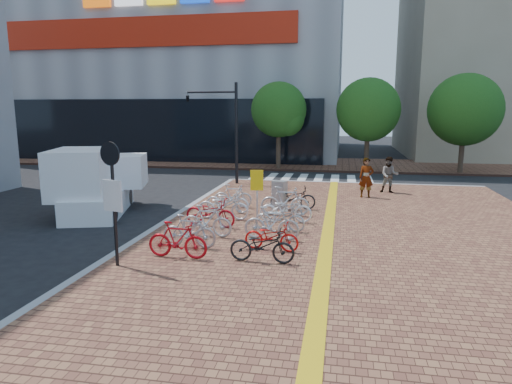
% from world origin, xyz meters
% --- Properties ---
extents(ground, '(120.00, 120.00, 0.00)m').
position_xyz_m(ground, '(0.00, 0.00, 0.00)').
color(ground, black).
rests_on(ground, ground).
extents(sidewalk, '(14.00, 34.00, 0.15)m').
position_xyz_m(sidewalk, '(3.00, -5.00, 0.07)').
color(sidewalk, brown).
rests_on(sidewalk, ground).
extents(tactile_strip, '(0.40, 34.00, 0.01)m').
position_xyz_m(tactile_strip, '(2.00, -5.00, 0.16)').
color(tactile_strip, gold).
rests_on(tactile_strip, sidewalk).
extents(kerb_west, '(0.25, 34.00, 0.15)m').
position_xyz_m(kerb_west, '(-4.00, -5.00, 0.08)').
color(kerb_west, gray).
rests_on(kerb_west, ground).
extents(kerb_north, '(14.00, 0.25, 0.15)m').
position_xyz_m(kerb_north, '(3.00, 12.00, 0.08)').
color(kerb_north, gray).
rests_on(kerb_north, ground).
extents(far_sidewalk, '(70.00, 8.00, 0.15)m').
position_xyz_m(far_sidewalk, '(0.00, 21.00, 0.07)').
color(far_sidewalk, brown).
rests_on(far_sidewalk, ground).
extents(department_store, '(36.00, 24.27, 28.00)m').
position_xyz_m(department_store, '(-15.99, 31.95, 13.98)').
color(department_store, gray).
rests_on(department_store, ground).
extents(crosswalk, '(7.50, 4.00, 0.01)m').
position_xyz_m(crosswalk, '(0.50, 14.00, 0.01)').
color(crosswalk, silver).
rests_on(crosswalk, ground).
extents(street_trees, '(16.20, 4.60, 6.35)m').
position_xyz_m(street_trees, '(5.04, 17.45, 4.10)').
color(street_trees, '#38281E').
rests_on(street_trees, far_sidewalk).
extents(bike_0, '(1.75, 0.55, 1.04)m').
position_xyz_m(bike_0, '(-2.04, -2.43, 0.67)').
color(bike_0, '#B30C15').
rests_on(bike_0, sidewalk).
extents(bike_1, '(1.70, 0.55, 1.01)m').
position_xyz_m(bike_1, '(-2.04, -1.43, 0.65)').
color(bike_1, '#A7A7AC').
rests_on(bike_1, sidewalk).
extents(bike_2, '(1.77, 0.68, 1.04)m').
position_xyz_m(bike_2, '(-1.88, -0.15, 0.67)').
color(bike_2, '#B8B8BD').
rests_on(bike_2, sidewalk).
extents(bike_3, '(2.01, 1.03, 1.01)m').
position_xyz_m(bike_3, '(-2.14, 1.13, 0.65)').
color(bike_3, '#AA0C18').
rests_on(bike_3, sidewalk).
extents(bike_4, '(2.00, 0.75, 1.04)m').
position_xyz_m(bike_4, '(-1.95, 2.22, 0.67)').
color(bike_4, silver).
rests_on(bike_4, sidewalk).
extents(bike_5, '(1.91, 0.91, 0.96)m').
position_xyz_m(bike_5, '(-2.07, 3.37, 0.63)').
color(bike_5, white).
rests_on(bike_5, sidewalk).
extents(bike_6, '(1.65, 0.53, 0.98)m').
position_xyz_m(bike_6, '(-2.10, 4.38, 0.64)').
color(bike_6, silver).
rests_on(bike_6, sidewalk).
extents(bike_7, '(1.80, 0.67, 0.94)m').
position_xyz_m(bike_7, '(0.33, -2.34, 0.62)').
color(bike_7, black).
rests_on(bike_7, sidewalk).
extents(bike_8, '(1.70, 0.77, 0.86)m').
position_xyz_m(bike_8, '(0.42, -1.25, 0.58)').
color(bike_8, red).
rests_on(bike_8, sidewalk).
extents(bike_9, '(1.79, 0.56, 1.07)m').
position_xyz_m(bike_9, '(0.26, -0.15, 0.68)').
color(bike_9, '#AFAFB4').
rests_on(bike_9, sidewalk).
extents(bike_10, '(1.77, 0.71, 0.91)m').
position_xyz_m(bike_10, '(0.37, 0.94, 0.61)').
color(bike_10, '#ABABAF').
rests_on(bike_10, sidewalk).
extents(bike_11, '(1.96, 0.80, 1.01)m').
position_xyz_m(bike_11, '(0.42, 2.19, 0.65)').
color(bike_11, white).
rests_on(bike_11, sidewalk).
extents(bike_12, '(1.92, 0.61, 1.14)m').
position_xyz_m(bike_12, '(0.25, 3.26, 0.72)').
color(bike_12, '#B7B8BD').
rests_on(bike_12, sidewalk).
extents(bike_13, '(1.95, 0.93, 0.98)m').
position_xyz_m(bike_13, '(0.44, 4.40, 0.64)').
color(bike_13, black).
rests_on(bike_13, sidewalk).
extents(pedestrian_a, '(0.71, 0.50, 1.86)m').
position_xyz_m(pedestrian_a, '(3.53, 7.69, 1.08)').
color(pedestrian_a, gray).
rests_on(pedestrian_a, sidewalk).
extents(pedestrian_b, '(0.92, 0.75, 1.79)m').
position_xyz_m(pedestrian_b, '(4.72, 9.11, 1.04)').
color(pedestrian_b, '#4B4F60').
rests_on(pedestrian_b, sidewalk).
extents(utility_box, '(0.64, 0.55, 1.19)m').
position_xyz_m(utility_box, '(-0.11, 4.33, 0.75)').
color(utility_box, '#A9A8AD').
rests_on(utility_box, sidewalk).
extents(yellow_sign, '(0.49, 0.14, 1.81)m').
position_xyz_m(yellow_sign, '(-0.78, 2.89, 1.41)').
color(yellow_sign, '#B7B7BC').
rests_on(yellow_sign, sidewalk).
extents(notice_sign, '(0.60, 0.21, 3.30)m').
position_xyz_m(notice_sign, '(-3.41, -3.36, 2.23)').
color(notice_sign, black).
rests_on(notice_sign, sidewalk).
extents(traffic_light_pole, '(2.96, 1.14, 5.52)m').
position_xyz_m(traffic_light_pole, '(-4.64, 10.53, 3.96)').
color(traffic_light_pole, black).
rests_on(traffic_light_pole, sidewalk).
extents(box_truck, '(3.26, 5.07, 2.71)m').
position_xyz_m(box_truck, '(-7.38, 2.77, 1.28)').
color(box_truck, white).
rests_on(box_truck, ground).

